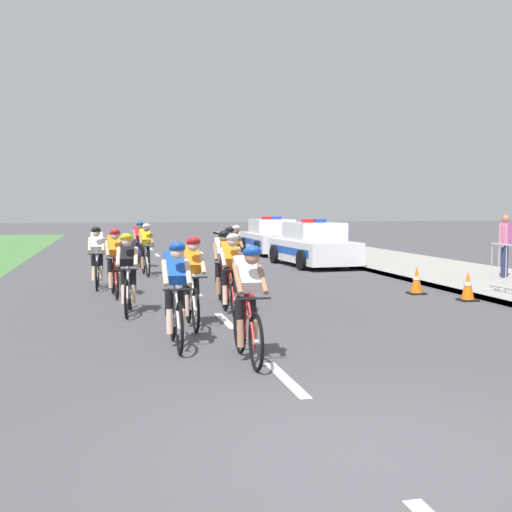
{
  "coord_description": "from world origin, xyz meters",
  "views": [
    {
      "loc": [
        -2.0,
        -4.77,
        2.0
      ],
      "look_at": [
        0.66,
        6.82,
        1.1
      ],
      "focal_mm": 45.52,
      "sensor_mm": 36.0,
      "label": 1
    }
  ],
  "objects_px": {
    "cyclist_eleventh": "(146,249)",
    "cyclist_second": "(176,293)",
    "cyclist_third": "(192,281)",
    "cyclist_seventh": "(114,262)",
    "cyclist_twelfth": "(139,244)",
    "cyclist_lead": "(248,302)",
    "cyclist_sixth": "(223,266)",
    "cyclist_eighth": "(233,253)",
    "cyclist_fifth": "(128,272)",
    "police_car_nearest": "(313,246)",
    "traffic_cone_near": "(417,281)",
    "cyclist_ninth": "(227,257)",
    "cyclist_fourth": "(230,273)",
    "police_car_second": "(271,238)",
    "traffic_cone_mid": "(468,286)",
    "cyclist_tenth": "(97,257)"
  },
  "relations": [
    {
      "from": "cyclist_third",
      "to": "cyclist_eighth",
      "type": "xyz_separation_m",
      "value": [
        1.88,
        6.15,
        0.0
      ]
    },
    {
      "from": "cyclist_lead",
      "to": "police_car_nearest",
      "type": "xyz_separation_m",
      "value": [
        5.04,
        12.88,
        -0.11
      ]
    },
    {
      "from": "cyclist_sixth",
      "to": "cyclist_seventh",
      "type": "height_order",
      "value": "same"
    },
    {
      "from": "cyclist_seventh",
      "to": "cyclist_eleventh",
      "type": "xyz_separation_m",
      "value": [
        0.94,
        4.38,
        0.0
      ]
    },
    {
      "from": "cyclist_second",
      "to": "cyclist_third",
      "type": "relative_size",
      "value": 1.0
    },
    {
      "from": "police_car_nearest",
      "to": "cyclist_fourth",
      "type": "bearing_deg",
      "value": -116.41
    },
    {
      "from": "cyclist_third",
      "to": "cyclist_seventh",
      "type": "height_order",
      "value": "same"
    },
    {
      "from": "cyclist_ninth",
      "to": "cyclist_eleventh",
      "type": "height_order",
      "value": "same"
    },
    {
      "from": "cyclist_tenth",
      "to": "cyclist_seventh",
      "type": "bearing_deg",
      "value": -75.74
    },
    {
      "from": "cyclist_ninth",
      "to": "cyclist_fifth",
      "type": "bearing_deg",
      "value": -126.98
    },
    {
      "from": "cyclist_twelfth",
      "to": "traffic_cone_mid",
      "type": "height_order",
      "value": "cyclist_twelfth"
    },
    {
      "from": "cyclist_fifth",
      "to": "cyclist_eighth",
      "type": "distance_m",
      "value": 5.35
    },
    {
      "from": "cyclist_lead",
      "to": "cyclist_eighth",
      "type": "height_order",
      "value": "same"
    },
    {
      "from": "cyclist_seventh",
      "to": "cyclist_ninth",
      "type": "relative_size",
      "value": 1.0
    },
    {
      "from": "cyclist_ninth",
      "to": "traffic_cone_near",
      "type": "distance_m",
      "value": 4.53
    },
    {
      "from": "cyclist_second",
      "to": "cyclist_third",
      "type": "xyz_separation_m",
      "value": [
        0.41,
        1.46,
        0.0
      ]
    },
    {
      "from": "cyclist_eighth",
      "to": "cyclist_twelfth",
      "type": "bearing_deg",
      "value": 114.74
    },
    {
      "from": "cyclist_second",
      "to": "cyclist_ninth",
      "type": "xyz_separation_m",
      "value": [
        1.9,
        6.37,
        0.0
      ]
    },
    {
      "from": "cyclist_fourth",
      "to": "cyclist_eleventh",
      "type": "height_order",
      "value": "same"
    },
    {
      "from": "cyclist_lead",
      "to": "cyclist_second",
      "type": "distance_m",
      "value": 1.35
    },
    {
      "from": "cyclist_eleventh",
      "to": "traffic_cone_near",
      "type": "height_order",
      "value": "cyclist_eleventh"
    },
    {
      "from": "cyclist_lead",
      "to": "cyclist_fifth",
      "type": "height_order",
      "value": "same"
    },
    {
      "from": "cyclist_second",
      "to": "police_car_second",
      "type": "xyz_separation_m",
      "value": [
        5.85,
        17.57,
        -0.11
      ]
    },
    {
      "from": "cyclist_eighth",
      "to": "cyclist_tenth",
      "type": "bearing_deg",
      "value": -172.47
    },
    {
      "from": "cyclist_second",
      "to": "cyclist_ninth",
      "type": "distance_m",
      "value": 6.65
    },
    {
      "from": "cyclist_sixth",
      "to": "cyclist_eighth",
      "type": "relative_size",
      "value": 1.0
    },
    {
      "from": "cyclist_fourth",
      "to": "cyclist_ninth",
      "type": "height_order",
      "value": "same"
    },
    {
      "from": "cyclist_fourth",
      "to": "cyclist_tenth",
      "type": "xyz_separation_m",
      "value": [
        -2.46,
        4.59,
        0.0
      ]
    },
    {
      "from": "cyclist_twelfth",
      "to": "cyclist_sixth",
      "type": "bearing_deg",
      "value": -81.23
    },
    {
      "from": "cyclist_lead",
      "to": "cyclist_seventh",
      "type": "height_order",
      "value": "same"
    },
    {
      "from": "cyclist_eleventh",
      "to": "cyclist_second",
      "type": "bearing_deg",
      "value": -90.82
    },
    {
      "from": "cyclist_fifth",
      "to": "cyclist_second",
      "type": "bearing_deg",
      "value": -79.55
    },
    {
      "from": "cyclist_ninth",
      "to": "cyclist_twelfth",
      "type": "bearing_deg",
      "value": 106.85
    },
    {
      "from": "cyclist_second",
      "to": "cyclist_sixth",
      "type": "xyz_separation_m",
      "value": [
        1.37,
        3.98,
        0.0
      ]
    },
    {
      "from": "cyclist_tenth",
      "to": "cyclist_ninth",
      "type": "bearing_deg",
      "value": -14.08
    },
    {
      "from": "cyclist_third",
      "to": "cyclist_twelfth",
      "type": "xyz_separation_m",
      "value": [
        -0.34,
        10.97,
        0.0
      ]
    },
    {
      "from": "cyclist_sixth",
      "to": "police_car_nearest",
      "type": "height_order",
      "value": "police_car_nearest"
    },
    {
      "from": "cyclist_fourth",
      "to": "traffic_cone_near",
      "type": "relative_size",
      "value": 2.69
    },
    {
      "from": "cyclist_seventh",
      "to": "cyclist_eighth",
      "type": "relative_size",
      "value": 1.0
    },
    {
      "from": "cyclist_third",
      "to": "traffic_cone_near",
      "type": "height_order",
      "value": "cyclist_third"
    },
    {
      "from": "police_car_nearest",
      "to": "cyclist_third",
      "type": "bearing_deg",
      "value": -117.74
    },
    {
      "from": "cyclist_lead",
      "to": "cyclist_second",
      "type": "relative_size",
      "value": 1.0
    },
    {
      "from": "cyclist_seventh",
      "to": "police_car_nearest",
      "type": "relative_size",
      "value": 0.38
    },
    {
      "from": "cyclist_third",
      "to": "cyclist_ninth",
      "type": "xyz_separation_m",
      "value": [
        1.49,
        4.91,
        0.0
      ]
    },
    {
      "from": "cyclist_eleventh",
      "to": "cyclist_lead",
      "type": "bearing_deg",
      "value": -86.52
    },
    {
      "from": "cyclist_fourth",
      "to": "police_car_nearest",
      "type": "relative_size",
      "value": 0.38
    },
    {
      "from": "cyclist_sixth",
      "to": "cyclist_ninth",
      "type": "xyz_separation_m",
      "value": [
        0.53,
        2.39,
        0.0
      ]
    },
    {
      "from": "cyclist_fourth",
      "to": "cyclist_tenth",
      "type": "relative_size",
      "value": 1.0
    },
    {
      "from": "cyclist_sixth",
      "to": "traffic_cone_near",
      "type": "xyz_separation_m",
      "value": [
        4.6,
        0.47,
        -0.48
      ]
    },
    {
      "from": "cyclist_sixth",
      "to": "cyclist_ninth",
      "type": "height_order",
      "value": "same"
    }
  ]
}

